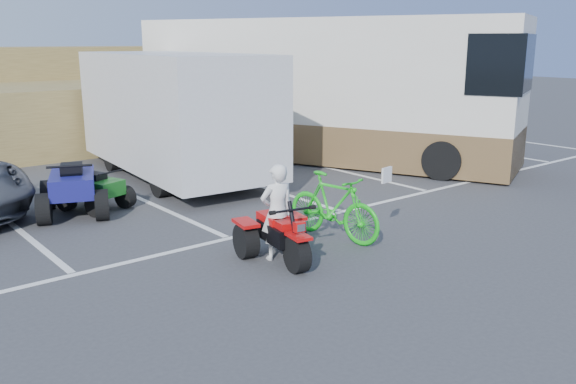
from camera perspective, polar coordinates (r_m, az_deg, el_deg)
ground at (r=8.82m, az=3.17°, el=-8.20°), size 100.00×100.00×0.00m
parking_stripes at (r=12.40m, az=-6.43°, el=-1.65°), size 28.00×5.16×0.01m
grass_embankment at (r=22.30m, az=-24.62°, el=7.84°), size 40.00×8.50×3.10m
red_trike_atv at (r=9.51m, az=-0.61°, el=-6.50°), size 1.37×1.66×0.95m
rider at (r=9.40m, az=-1.03°, el=-1.88°), size 0.61×0.46×1.52m
green_dirt_bike at (r=10.44m, az=4.27°, el=-1.35°), size 0.83×1.97×1.15m
cargo_trailer at (r=15.25m, az=-10.59°, el=7.41°), size 3.15×6.70×3.03m
rv_motorhome at (r=17.59m, az=3.38°, el=8.58°), size 6.87×10.90×3.86m
quad_atv_blue at (r=12.72m, az=-19.27°, el=-1.98°), size 1.82×2.07×1.12m
quad_atv_green at (r=12.99m, az=-17.45°, el=-1.52°), size 1.35×1.54×0.84m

